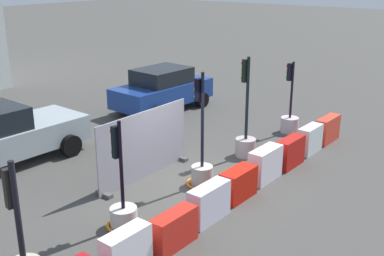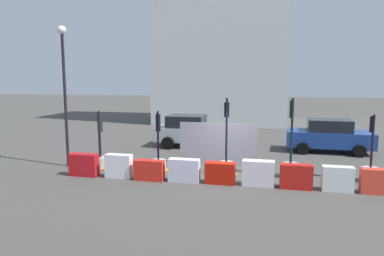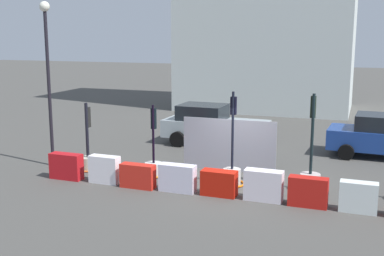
% 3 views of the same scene
% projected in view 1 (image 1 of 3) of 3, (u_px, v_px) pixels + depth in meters
% --- Properties ---
extents(ground_plane, '(120.00, 120.00, 0.00)m').
position_uv_depth(ground_plane, '(199.00, 184.00, 12.60)').
color(ground_plane, '#474642').
extents(traffic_light_1, '(0.79, 0.79, 2.46)m').
position_uv_depth(traffic_light_1, '(123.00, 211.00, 10.44)').
color(traffic_light_1, silver).
rests_on(traffic_light_1, ground_plane).
extents(traffic_light_2, '(0.85, 0.85, 3.02)m').
position_uv_depth(traffic_light_2, '(202.00, 168.00, 12.46)').
color(traffic_light_2, '#B7B2AB').
rests_on(traffic_light_2, ground_plane).
extents(traffic_light_3, '(0.62, 0.62, 3.04)m').
position_uv_depth(traffic_light_3, '(246.00, 139.00, 14.37)').
color(traffic_light_3, '#B8A8A6').
rests_on(traffic_light_3, ground_plane).
extents(traffic_light_4, '(0.62, 0.62, 2.48)m').
position_uv_depth(traffic_light_4, '(290.00, 119.00, 16.48)').
color(traffic_light_4, silver).
rests_on(traffic_light_4, ground_plane).
extents(construction_barrier_1, '(1.02, 0.40, 0.90)m').
position_uv_depth(construction_barrier_1, '(126.00, 253.00, 8.79)').
color(construction_barrier_1, white).
rests_on(construction_barrier_1, ground_plane).
extents(construction_barrier_2, '(1.12, 0.41, 0.76)m').
position_uv_depth(construction_barrier_2, '(174.00, 230.00, 9.69)').
color(construction_barrier_2, red).
rests_on(construction_barrier_2, ground_plane).
extents(construction_barrier_3, '(1.15, 0.42, 0.85)m').
position_uv_depth(construction_barrier_3, '(209.00, 203.00, 10.70)').
color(construction_barrier_3, silver).
rests_on(construction_barrier_3, ground_plane).
extents(construction_barrier_4, '(1.07, 0.48, 0.77)m').
position_uv_depth(construction_barrier_4, '(238.00, 184.00, 11.73)').
color(construction_barrier_4, red).
rests_on(construction_barrier_4, ground_plane).
extents(construction_barrier_5, '(1.12, 0.45, 0.91)m').
position_uv_depth(construction_barrier_5, '(265.00, 164.00, 12.73)').
color(construction_barrier_5, white).
rests_on(construction_barrier_5, ground_plane).
extents(construction_barrier_6, '(1.10, 0.41, 0.85)m').
position_uv_depth(construction_barrier_6, '(290.00, 152.00, 13.64)').
color(construction_barrier_6, red).
rests_on(construction_barrier_6, ground_plane).
extents(construction_barrier_7, '(1.01, 0.41, 0.85)m').
position_uv_depth(construction_barrier_7, '(310.00, 140.00, 14.66)').
color(construction_barrier_7, silver).
rests_on(construction_barrier_7, ground_plane).
extents(construction_barrier_8, '(1.16, 0.39, 0.83)m').
position_uv_depth(construction_barrier_8, '(328.00, 129.00, 15.59)').
color(construction_barrier_8, red).
rests_on(construction_barrier_8, ground_plane).
extents(car_silver_hatchback, '(4.56, 2.39, 1.74)m').
position_uv_depth(car_silver_hatchback, '(4.00, 135.00, 13.74)').
color(car_silver_hatchback, '#A3B1B6').
rests_on(car_silver_hatchback, ground_plane).
extents(car_blue_estate, '(4.29, 2.39, 1.69)m').
position_uv_depth(car_blue_estate, '(162.00, 89.00, 19.01)').
color(car_blue_estate, navy).
rests_on(car_blue_estate, ground_plane).
extents(site_fence_panel, '(3.36, 0.50, 1.86)m').
position_uv_depth(site_fence_panel, '(145.00, 147.00, 12.81)').
color(site_fence_panel, '#9999A7').
rests_on(site_fence_panel, ground_plane).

